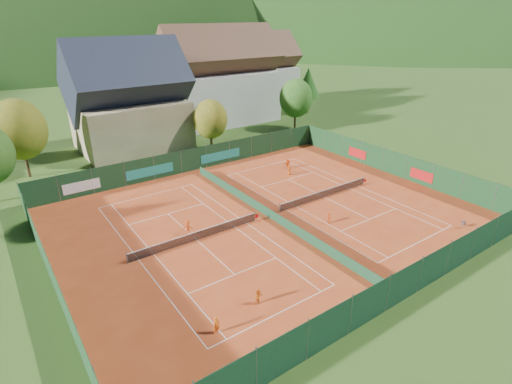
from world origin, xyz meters
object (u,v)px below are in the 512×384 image
at_px(ball_hopper, 463,223).
at_px(player_left_mid, 259,297).
at_px(hotel_block_b, 257,75).
at_px(player_left_far, 188,228).
at_px(player_right_far_a, 289,170).
at_px(player_right_far_b, 288,164).
at_px(hotel_block_a, 220,82).
at_px(player_left_near, 216,325).
at_px(chalet, 129,104).
at_px(player_right_near, 329,218).

xyz_separation_m(ball_hopper, player_left_mid, (-22.34, 2.46, 0.08)).
height_order(hotel_block_b, ball_hopper, hotel_block_b).
relative_size(hotel_block_b, player_left_far, 11.38).
distance_m(player_right_far_a, player_right_far_b, 2.20).
bearing_deg(hotel_block_b, hotel_block_a, -150.26).
relative_size(player_left_near, player_right_far_b, 0.96).
bearing_deg(hotel_block_a, chalet, -162.47).
distance_m(player_left_near, player_left_far, 13.09).
xyz_separation_m(chalet, player_right_far_a, (12.11, -22.48, -6.00)).
bearing_deg(chalet, hotel_block_a, 17.53).
height_order(hotel_block_b, player_right_near, hotel_block_b).
bearing_deg(hotel_block_b, player_left_near, -127.57).
height_order(ball_hopper, player_left_mid, player_left_mid).
bearing_deg(ball_hopper, hotel_block_a, 87.50).
bearing_deg(player_left_near, player_right_far_b, 40.80).
bearing_deg(player_right_near, player_right_far_a, 10.00).
bearing_deg(chalet, player_right_far_b, -57.16).
relative_size(player_left_near, player_right_far_a, 1.06).
bearing_deg(hotel_block_a, hotel_block_b, 29.74).
height_order(chalet, hotel_block_b, chalet).
bearing_deg(player_right_far_b, player_left_mid, 46.54).
height_order(player_left_mid, player_right_far_b, player_right_far_b).
relative_size(ball_hopper, player_right_far_b, 0.58).
height_order(hotel_block_a, player_right_far_b, hotel_block_a).
distance_m(hotel_block_b, player_left_far, 57.54).
height_order(hotel_block_a, player_left_mid, hotel_block_a).
xyz_separation_m(hotel_block_b, player_left_mid, (-38.47, -54.30, -5.98)).
bearing_deg(player_left_near, hotel_block_b, 51.23).
bearing_deg(player_right_far_b, player_left_far, 23.57).
bearing_deg(player_left_far, player_left_near, 104.39).
height_order(player_left_far, player_right_far_a, player_left_far).
height_order(chalet, player_right_far_b, chalet).
height_order(hotel_block_b, player_right_far_b, hotel_block_b).
height_order(hotel_block_a, player_left_far, hotel_block_a).
bearing_deg(player_right_far_a, ball_hopper, 90.72).
relative_size(chalet, player_right_far_a, 12.98).
height_order(hotel_block_b, player_left_near, hotel_block_b).
distance_m(chalet, player_left_far, 29.68).
relative_size(chalet, player_right_far_b, 11.71).
relative_size(player_left_mid, player_right_far_a, 1.02).
relative_size(chalet, player_left_far, 10.66).
distance_m(hotel_block_a, player_left_far, 42.77).
height_order(player_right_near, player_right_far_a, player_right_far_a).
xyz_separation_m(player_left_near, player_right_far_a, (21.46, 18.57, -0.04)).
height_order(player_right_far_a, player_right_far_b, player_right_far_b).
distance_m(hotel_block_a, player_right_far_a, 30.07).
xyz_separation_m(ball_hopper, player_left_far, (-22.07, 14.13, 0.20)).
height_order(hotel_block_a, player_right_far_a, hotel_block_a).
relative_size(hotel_block_b, player_left_mid, 13.57).
relative_size(player_right_near, player_right_far_b, 0.85).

